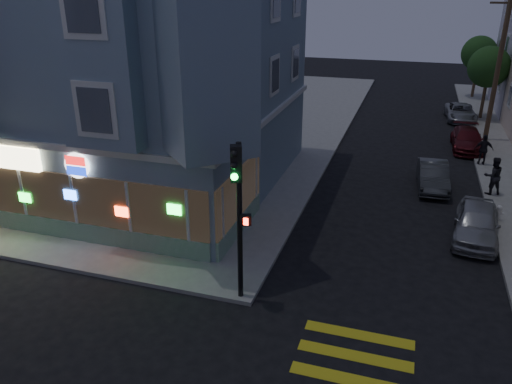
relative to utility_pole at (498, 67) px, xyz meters
The scene contains 14 objects.
ground 27.26m from the utility_pole, 116.57° to the right, with size 120.00×120.00×0.00m, color black.
sidewalk_nw 25.95m from the utility_pole, behind, with size 33.00×42.00×0.15m, color gray.
corner_building 22.24m from the utility_pole, 144.13° to the right, with size 14.60×14.60×11.40m.
utility_pole is the anchor object (origin of this frame).
street_tree_near 6.06m from the utility_pole, 88.09° to the left, with size 3.00×3.00×5.30m.
street_tree_far 14.03m from the utility_pole, 89.18° to the left, with size 3.00×3.00×5.30m.
pedestrian_a 10.59m from the utility_pole, 94.05° to the right, with size 0.90×0.70×1.86m, color #232227.
pedestrian_b 6.63m from the utility_pole, 97.40° to the right, with size 1.01×0.42×1.72m, color black.
parked_car_a 15.45m from the utility_pole, 96.82° to the right, with size 1.70×4.21×1.44m, color #9DA0A5.
parked_car_b 10.99m from the utility_pole, 109.51° to the right, with size 1.39×4.00×1.32m, color #3C3F41.
parked_car_c 4.91m from the utility_pole, 119.78° to the right, with size 1.80×4.43×1.29m, color #571319.
parked_car_d 6.84m from the utility_pole, 103.89° to the left, with size 2.04×4.42×1.23m, color gray.
traffic_signal 23.81m from the utility_pole, 113.36° to the right, with size 0.67×0.59×5.25m.
fire_hydrant 13.67m from the utility_pole, 93.09° to the right, with size 0.40×0.23×0.69m.
Camera 1 is at (7.23, -10.70, 9.65)m, focal length 35.00 mm.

